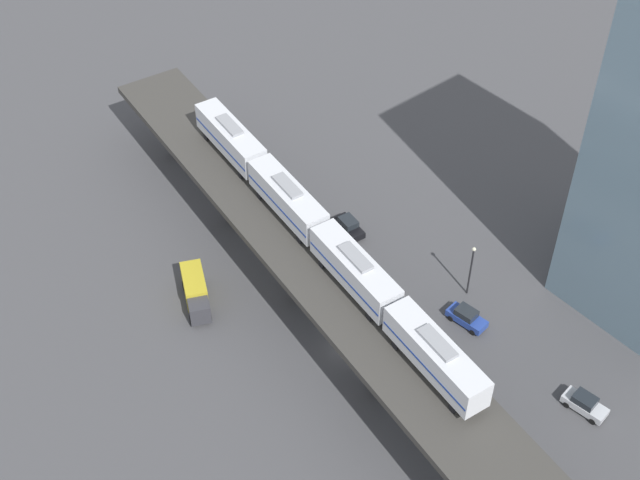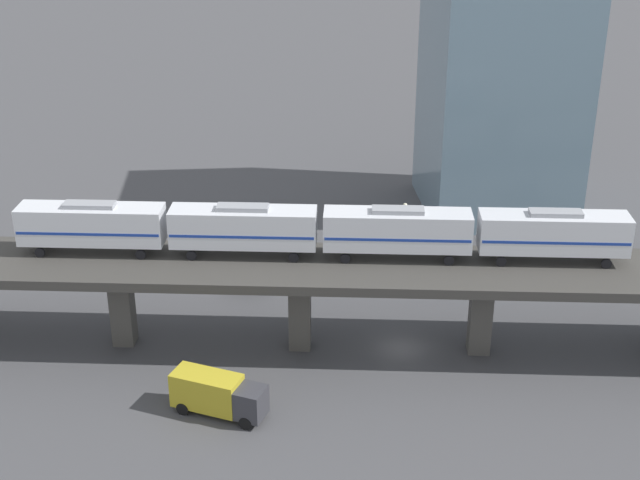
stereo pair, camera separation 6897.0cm
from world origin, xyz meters
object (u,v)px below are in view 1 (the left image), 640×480
at_px(street_car_blue, 467,317).
at_px(delivery_truck, 196,292).
at_px(street_car_silver, 585,404).
at_px(subway_train, 320,233).
at_px(street_car_black, 349,226).
at_px(street_lamp, 471,267).

distance_m(street_car_blue, delivery_truck, 29.16).
height_order(street_car_silver, street_car_blue, same).
distance_m(subway_train, delivery_truck, 15.94).
bearing_deg(subway_train, delivery_truck, -39.06).
bearing_deg(street_car_blue, delivery_truck, -45.50).
bearing_deg(street_car_silver, subway_train, -68.85).
relative_size(subway_train, street_car_silver, 10.82).
xyz_separation_m(street_car_black, street_lamp, (-3.54, 15.80, 3.17)).
bearing_deg(subway_train, street_lamp, 144.76).
height_order(subway_train, street_car_blue, subway_train).
xyz_separation_m(street_car_silver, street_car_blue, (0.61, -15.09, 0.00)).
bearing_deg(street_car_blue, subway_train, -50.95).
bearing_deg(subway_train, street_car_silver, 111.15).
xyz_separation_m(subway_train, street_car_blue, (-10.00, 12.33, -9.41)).
bearing_deg(subway_train, street_car_black, -146.66).
bearing_deg(street_car_silver, street_lamp, -98.46).
relative_size(subway_train, street_car_black, 10.81).
bearing_deg(street_car_black, street_car_silver, 91.46).
relative_size(street_car_black, street_lamp, 0.66).
bearing_deg(street_car_blue, street_lamp, -138.17).
height_order(subway_train, street_lamp, subway_train).
height_order(street_car_silver, street_car_black, same).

